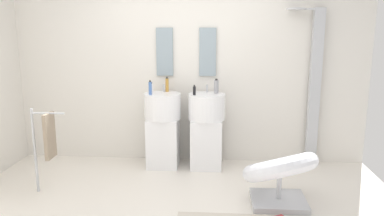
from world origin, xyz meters
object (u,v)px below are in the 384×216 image
Objects in this scene: pedestal_sink_left at (163,127)px; soap_bottle_blue at (150,88)px; lounge_chair at (280,172)px; towel_rack at (47,138)px; pedestal_sink_right at (206,128)px; shower_column at (314,85)px; soap_bottle_black at (194,90)px; soap_bottle_amber at (167,85)px; soap_bottle_white at (151,89)px; soap_bottle_grey at (216,87)px.

pedestal_sink_left is 5.94× the size of soap_bottle_blue.
lounge_chair is 1.15× the size of towel_rack.
towel_rack is at bearing -151.81° from pedestal_sink_right.
shower_column is 16.43× the size of soap_bottle_black.
pedestal_sink_right is 5.51× the size of soap_bottle_amber.
soap_bottle_white reaches higher than pedestal_sink_left.
pedestal_sink_right is 0.52× the size of shower_column.
soap_bottle_grey reaches higher than soap_bottle_white.
towel_rack is at bearing -151.84° from soap_bottle_grey.
pedestal_sink_left reaches higher than towel_rack.
soap_bottle_white is (-0.18, -0.17, -0.02)m from soap_bottle_amber.
pedestal_sink_right is 1.13× the size of towel_rack.
pedestal_sink_left is 0.66m from soap_bottle_black.
soap_bottle_white is (-0.83, -0.09, -0.02)m from soap_bottle_grey.
soap_bottle_blue is at bearing 39.45° from towel_rack.
soap_bottle_amber reaches higher than pedestal_sink_right.
soap_bottle_grey reaches higher than pedestal_sink_left.
soap_bottle_black reaches higher than pedestal_sink_right.
soap_bottle_amber is at bearing 149.38° from soap_bottle_black.
shower_column is at bearing 6.19° from pedestal_sink_left.
shower_column is 2.11m from soap_bottle_blue.
towel_rack is (-2.49, 0.12, 0.28)m from lounge_chair.
soap_bottle_amber is 0.44m from soap_bottle_black.
pedestal_sink_right is at bearing -15.60° from soap_bottle_amber.
soap_bottle_blue is (-0.71, -0.10, 0.53)m from pedestal_sink_right.
soap_bottle_grey is 0.97× the size of soap_bottle_amber.
lounge_chair is (0.79, -1.03, -0.18)m from pedestal_sink_right.
soap_bottle_white is (0.00, 0.07, -0.02)m from soap_bottle_blue.
lounge_chair is 1.91m from soap_bottle_amber.
shower_column is at bearing 1.93° from soap_bottle_amber.
soap_bottle_grey is at bearing 27.68° from pedestal_sink_right.
pedestal_sink_right is at bearing -171.28° from shower_column.
shower_column is at bearing 20.03° from towel_rack.
soap_bottle_amber is 0.25m from soap_bottle_white.
shower_column is at bearing 64.44° from lounge_chair.
pedestal_sink_left is 0.56m from soap_bottle_amber.
soap_bottle_grey is at bearing 28.16° from towel_rack.
soap_bottle_grey is 0.65m from soap_bottle_amber.
pedestal_sink_right is 5.71× the size of soap_bottle_grey.
soap_bottle_grey is 1.51× the size of soap_bottle_black.
soap_bottle_grey is (0.12, 0.06, 0.54)m from pedestal_sink_right.
soap_bottle_blue reaches higher than soap_bottle_black.
towel_rack is 5.25× the size of soap_bottle_blue.
soap_bottle_black is at bearing -153.51° from soap_bottle_grey.
pedestal_sink_left is 5.51× the size of soap_bottle_amber.
soap_bottle_amber is at bearing 42.07° from towel_rack.
soap_bottle_black is at bearing -154.45° from pedestal_sink_right.
pedestal_sink_right is 1.93m from towel_rack.
soap_bottle_amber is (-1.31, 1.18, 0.72)m from lounge_chair.
soap_bottle_blue is 0.93× the size of soap_bottle_amber.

